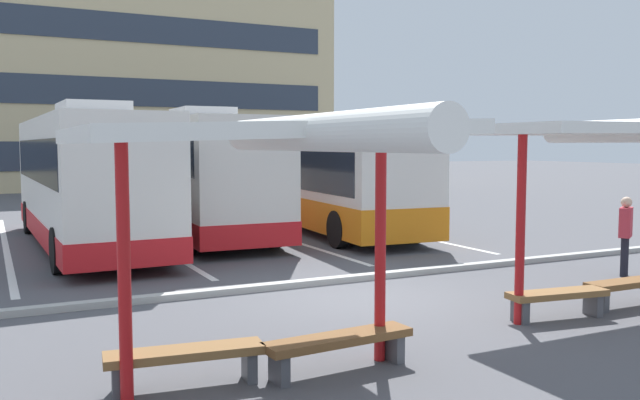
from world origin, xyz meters
TOP-DOWN VIEW (x-y plane):
  - ground_plane at (0.00, 0.00)m, footprint 160.00×160.00m
  - terminal_building at (0.05, 36.20)m, footprint 31.56×10.16m
  - coach_bus_0 at (-3.52, 8.56)m, footprint 2.81×10.68m
  - coach_bus_1 at (-0.09, 10.64)m, footprint 2.97×12.16m
  - coach_bus_2 at (3.80, 8.72)m, footprint 3.26×10.31m
  - lane_stripe_0 at (-5.50, 9.65)m, footprint 0.16×14.00m
  - lane_stripe_1 at (-1.83, 9.65)m, footprint 0.16×14.00m
  - lane_stripe_2 at (1.83, 9.65)m, footprint 0.16×14.00m
  - lane_stripe_3 at (5.50, 9.65)m, footprint 0.16×14.00m
  - waiting_shelter_1 at (-3.05, -3.33)m, footprint 4.14×4.92m
  - bench_2 at (-3.95, -2.92)m, footprint 1.81×0.64m
  - bench_3 at (-2.15, -3.22)m, footprint 1.94×0.55m
  - waiting_shelter_2 at (2.97, -2.79)m, footprint 4.30×4.45m
  - bench_4 at (2.07, -2.59)m, footprint 1.71×0.65m
  - bench_5 at (3.87, -2.51)m, footprint 1.87×0.45m
  - platform_kerb at (0.00, 1.40)m, footprint 44.00×0.24m
  - waiting_passenger_0 at (5.95, -0.65)m, footprint 0.52×0.44m

SIDE VIEW (x-z plane):
  - ground_plane at x=0.00m, z-range 0.00..0.00m
  - lane_stripe_0 at x=-5.50m, z-range 0.00..0.01m
  - lane_stripe_1 at x=-1.83m, z-range 0.00..0.01m
  - lane_stripe_2 at x=1.83m, z-range 0.00..0.01m
  - lane_stripe_3 at x=5.50m, z-range 0.00..0.01m
  - platform_kerb at x=0.00m, z-range 0.00..0.12m
  - bench_4 at x=2.07m, z-range 0.11..0.56m
  - bench_2 at x=-3.95m, z-range 0.11..0.56m
  - bench_5 at x=3.87m, z-range 0.12..0.57m
  - bench_3 at x=-2.15m, z-range 0.12..0.57m
  - waiting_passenger_0 at x=5.95m, z-range 0.13..1.79m
  - coach_bus_2 at x=3.80m, z-range -0.15..3.30m
  - coach_bus_0 at x=-3.52m, z-range -0.09..3.68m
  - coach_bus_1 at x=-0.09m, z-range -0.10..3.71m
  - waiting_shelter_1 at x=-3.05m, z-range 1.30..4.32m
  - waiting_shelter_2 at x=2.97m, z-range 1.33..4.45m
  - terminal_building at x=0.05m, z-range -1.35..16.65m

